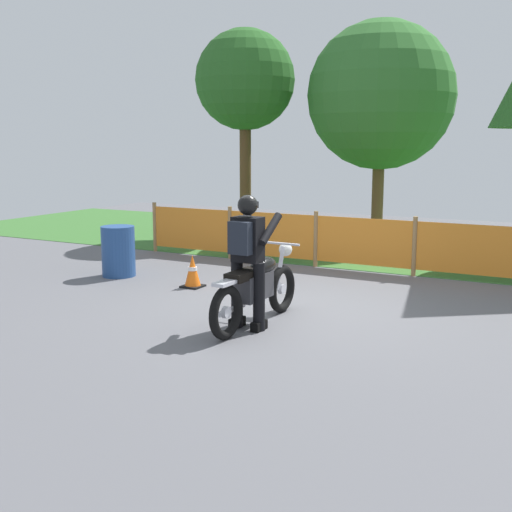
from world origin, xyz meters
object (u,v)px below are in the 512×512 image
motorcycle_lead (256,288)px  spare_drum (118,251)px  rider_lead (247,255)px  traffic_cone (193,271)px

motorcycle_lead → spare_drum: (-3.57, 1.58, -0.04)m
rider_lead → motorcycle_lead: bearing=0.5°
rider_lead → traffic_cone: bearing=50.8°
spare_drum → traffic_cone: bearing=-4.9°
rider_lead → spare_drum: (-3.56, 1.81, -0.51)m
motorcycle_lead → traffic_cone: motorcycle_lead is taller
motorcycle_lead → rider_lead: (-0.00, -0.23, 0.47)m
traffic_cone → spare_drum: (-1.64, 0.14, 0.18)m
motorcycle_lead → traffic_cone: 2.42m
motorcycle_lead → traffic_cone: (-1.93, 1.44, -0.22)m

